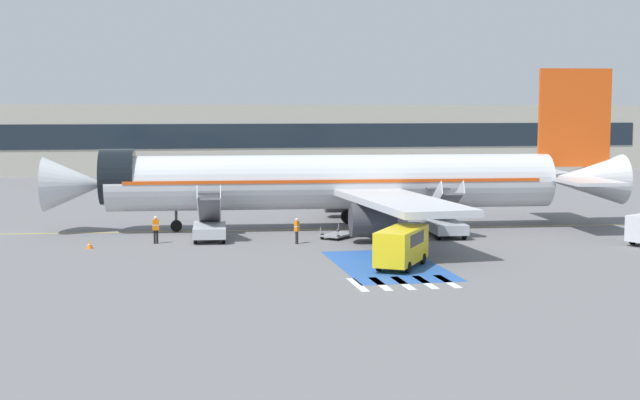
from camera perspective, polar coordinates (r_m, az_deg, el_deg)
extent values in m
plane|color=slate|center=(66.69, 1.14, -1.88)|extent=(600.00, 600.00, 0.00)
cube|color=gold|center=(66.71, 0.80, -1.87)|extent=(76.84, 6.02, 0.01)
cube|color=#2856A8|center=(51.49, 4.35, -4.18)|extent=(5.74, 11.05, 0.01)
cube|color=silver|center=(45.78, 2.43, -5.43)|extent=(0.44, 3.60, 0.01)
cube|color=silver|center=(46.07, 3.88, -5.37)|extent=(0.44, 3.60, 0.01)
cube|color=silver|center=(46.38, 5.33, -5.31)|extent=(0.44, 3.60, 0.01)
cube|color=silver|center=(46.72, 6.74, -5.24)|extent=(0.44, 3.60, 0.01)
cube|color=silver|center=(47.09, 8.14, -5.17)|extent=(0.44, 3.60, 0.01)
cylinder|color=silver|center=(66.33, 0.80, 1.17)|extent=(33.25, 6.51, 4.03)
cone|color=silver|center=(66.61, -15.40, 0.98)|extent=(4.72, 4.27, 3.95)
cone|color=silver|center=(71.48, 16.55, 1.26)|extent=(6.32, 4.31, 3.87)
cylinder|color=black|center=(66.17, -12.83, 1.45)|extent=(2.72, 4.24, 4.07)
cube|color=#DB4C14|center=(66.31, 0.81, 1.34)|extent=(30.62, 6.39, 0.24)
cube|color=silver|center=(58.61, 4.99, -0.06)|extent=(5.85, 16.36, 0.44)
cylinder|color=#38383D|center=(59.75, 3.38, -1.28)|extent=(3.13, 2.50, 2.28)
cube|color=silver|center=(75.17, 2.44, 1.25)|extent=(8.16, 16.75, 0.44)
cylinder|color=#38383D|center=(73.82, 1.48, 0.08)|extent=(3.13, 2.50, 2.28)
cube|color=#DB4C14|center=(70.92, 15.98, 5.08)|extent=(5.65, 0.78, 7.47)
cube|color=silver|center=(67.36, 16.64, 1.17)|extent=(4.10, 6.70, 0.24)
cube|color=silver|center=(74.44, 14.33, 1.65)|extent=(4.10, 6.70, 0.24)
cylinder|color=#38383D|center=(66.05, -9.20, -0.47)|extent=(0.20, 0.20, 2.73)
cylinder|color=black|center=(66.21, -9.18, -1.64)|extent=(0.86, 0.34, 0.84)
cylinder|color=#38383D|center=(63.67, 2.61, -0.66)|extent=(0.24, 0.24, 2.40)
cylinder|color=black|center=(63.81, 2.60, -1.73)|extent=(1.14, 0.68, 1.10)
cylinder|color=#38383D|center=(69.79, 1.80, -0.09)|extent=(0.24, 0.24, 2.40)
cylinder|color=black|center=(69.92, 1.80, -1.07)|extent=(1.14, 0.68, 1.10)
cube|color=#ADB2BA|center=(61.52, -7.08, -1.91)|extent=(2.56, 4.95, 0.70)
cylinder|color=black|center=(63.25, -7.91, -2.03)|extent=(0.27, 0.71, 0.70)
cylinder|color=black|center=(63.23, -6.21, -2.02)|extent=(0.27, 0.71, 0.70)
cylinder|color=black|center=(59.93, -7.99, -2.47)|extent=(0.27, 0.71, 0.70)
cylinder|color=black|center=(59.90, -6.20, -2.45)|extent=(0.27, 0.71, 0.70)
cube|color=#4C4C51|center=(61.36, -7.10, -0.67)|extent=(1.74, 4.25, 2.14)
cube|color=#4C4C51|center=(63.52, -7.09, 0.46)|extent=(1.73, 1.22, 0.12)
cube|color=silver|center=(61.32, -7.82, -0.23)|extent=(0.40, 4.49, 2.85)
cube|color=silver|center=(61.30, -6.38, -0.22)|extent=(0.40, 4.49, 2.85)
cube|color=#ADB2BA|center=(63.52, 8.00, -1.68)|extent=(2.56, 4.95, 0.70)
cylinder|color=black|center=(64.95, 6.83, -1.81)|extent=(0.27, 0.71, 0.70)
cylinder|color=black|center=(65.41, 8.43, -1.78)|extent=(0.27, 0.71, 0.70)
cylinder|color=black|center=(61.72, 7.55, -2.22)|extent=(0.27, 0.71, 0.70)
cylinder|color=black|center=(62.20, 9.22, -2.19)|extent=(0.27, 0.71, 0.70)
cube|color=#4C4C51|center=(63.35, 8.02, -0.41)|extent=(1.74, 4.25, 2.28)
cube|color=#4C4C51|center=(65.44, 7.54, 0.73)|extent=(1.73, 1.22, 0.12)
cube|color=silver|center=(63.11, 7.35, 0.01)|extent=(0.40, 4.51, 2.98)
cube|color=silver|center=(63.49, 8.70, 0.02)|extent=(0.40, 4.51, 2.98)
cube|color=#38383D|center=(89.31, 1.91, 0.58)|extent=(9.87, 2.96, 0.60)
cube|color=silver|center=(88.12, -1.08, 0.84)|extent=(2.28, 2.47, 1.60)
cube|color=black|center=(87.86, -1.77, 1.03)|extent=(0.13, 2.00, 0.70)
cylinder|color=#B7BCC4|center=(89.29, 2.18, 1.59)|extent=(6.84, 2.84, 2.53)
cylinder|color=gold|center=(89.29, 2.18, 1.59)|extent=(0.47, 2.59, 2.58)
cylinder|color=black|center=(87.13, -0.64, 0.26)|extent=(0.97, 0.32, 0.96)
cylinder|color=black|center=(89.44, -0.97, 0.40)|extent=(0.97, 0.32, 0.96)
cylinder|color=black|center=(88.34, 2.45, 0.33)|extent=(0.97, 0.32, 0.96)
cylinder|color=black|center=(90.62, 2.04, 0.47)|extent=(0.97, 0.32, 0.96)
cylinder|color=black|center=(89.12, 4.13, 0.37)|extent=(0.97, 0.32, 0.96)
cylinder|color=black|center=(91.38, 3.68, 0.50)|extent=(0.97, 0.32, 0.96)
cylinder|color=black|center=(62.53, 19.39, -2.43)|extent=(0.66, 0.48, 0.64)
cube|color=yellow|center=(50.64, 5.24, -2.90)|extent=(4.20, 5.15, 1.91)
cube|color=black|center=(50.58, 5.24, -2.43)|extent=(3.03, 3.29, 0.69)
cylinder|color=black|center=(49.11, 5.66, -4.31)|extent=(0.51, 0.65, 0.64)
cylinder|color=black|center=(49.60, 3.79, -4.19)|extent=(0.51, 0.65, 0.64)
cylinder|color=black|center=(52.02, 6.60, -3.75)|extent=(0.51, 0.65, 0.64)
cylinder|color=black|center=(52.48, 4.83, -3.65)|extent=(0.51, 0.65, 0.64)
cube|color=gray|center=(61.98, 1.16, -2.22)|extent=(2.88, 2.92, 0.12)
cylinder|color=black|center=(63.20, 1.17, -2.12)|extent=(0.35, 0.36, 0.40)
cylinder|color=black|center=(62.54, 2.16, -2.21)|extent=(0.35, 0.36, 0.40)
cylinder|color=black|center=(61.45, 0.15, -2.35)|extent=(0.35, 0.36, 0.40)
cylinder|color=black|center=(60.78, 1.16, -2.44)|extent=(0.35, 0.36, 0.40)
cylinder|color=gray|center=(63.30, 1.20, -1.75)|extent=(0.05, 0.05, 0.55)
cylinder|color=gray|center=(62.60, 2.28, -1.84)|extent=(0.05, 0.05, 0.55)
cylinder|color=gray|center=(61.30, 0.03, -2.00)|extent=(0.05, 0.05, 0.55)
cylinder|color=gray|center=(60.57, 1.13, -2.09)|extent=(0.05, 0.05, 0.55)
cylinder|color=#2D2D33|center=(59.52, -1.47, -2.40)|extent=(0.14, 0.14, 0.84)
cylinder|color=#2D2D33|center=(59.37, -1.53, -2.43)|extent=(0.14, 0.14, 0.84)
cube|color=orange|center=(59.34, -1.50, -1.70)|extent=(0.41, 0.47, 0.66)
cube|color=silver|center=(59.34, -1.50, -1.70)|extent=(0.42, 0.49, 0.06)
sphere|color=beige|center=(59.29, -1.50, -1.27)|extent=(0.23, 0.23, 0.23)
cylinder|color=#191E38|center=(61.61, 3.66, -2.14)|extent=(0.14, 0.14, 0.83)
cylinder|color=#191E38|center=(61.70, 3.79, -2.13)|extent=(0.14, 0.14, 0.83)
cube|color=yellow|center=(61.56, 3.73, -1.45)|extent=(0.47, 0.35, 0.66)
cube|color=silver|center=(61.56, 3.73, -1.45)|extent=(0.48, 0.36, 0.06)
sphere|color=#9E704C|center=(61.50, 3.73, -1.04)|extent=(0.23, 0.23, 0.23)
cylinder|color=black|center=(60.46, -10.54, -2.34)|extent=(0.14, 0.14, 0.90)
cylinder|color=black|center=(60.48, -10.38, -2.34)|extent=(0.14, 0.14, 0.90)
cube|color=orange|center=(60.36, -10.47, -1.58)|extent=(0.44, 0.26, 0.72)
cube|color=silver|center=(60.36, -10.47, -1.58)|extent=(0.45, 0.27, 0.06)
sphere|color=beige|center=(60.30, -10.48, -1.13)|extent=(0.24, 0.24, 0.24)
cone|color=orange|center=(59.33, -14.53, -2.78)|extent=(0.45, 0.45, 0.50)
cylinder|color=white|center=(59.33, -14.53, -2.76)|extent=(0.25, 0.25, 0.06)
cube|color=#B2AD9E|center=(130.54, -1.82, 4.00)|extent=(106.00, 12.00, 9.58)
cube|color=#19232D|center=(124.55, -1.38, 4.14)|extent=(101.76, 0.10, 3.35)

